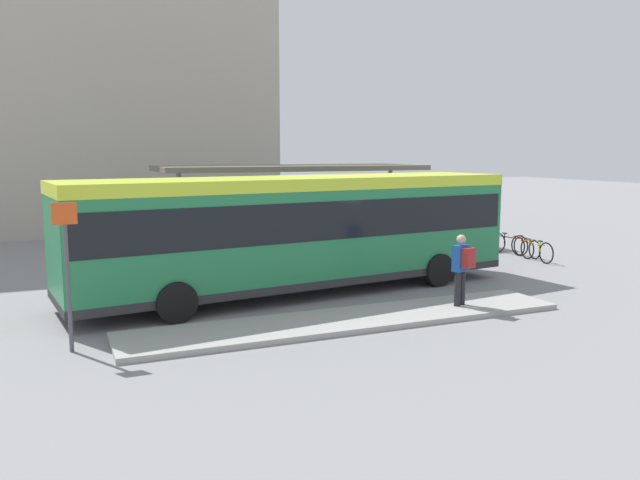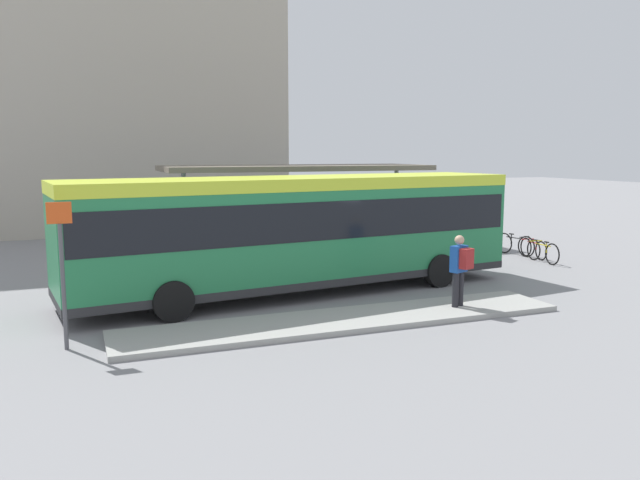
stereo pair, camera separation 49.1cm
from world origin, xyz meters
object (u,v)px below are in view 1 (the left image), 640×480
bicycle_red (527,248)px  bicycle_black (508,244)px  pedestrian_waiting (462,265)px  city_bus (299,225)px  platform_sign (67,270)px  bicycle_yellow (537,251)px

bicycle_red → bicycle_black: (-0.14, 0.81, 0.04)m
bicycle_red → pedestrian_waiting: bearing=135.3°
city_bus → platform_sign: (-5.74, -2.95, -0.24)m
city_bus → platform_sign: bearing=-159.9°
city_bus → bicycle_red: bearing=5.2°
pedestrian_waiting → bicycle_red: (6.70, 5.36, -0.74)m
city_bus → bicycle_black: city_bus is taller
pedestrian_waiting → bicycle_red: bearing=-71.6°
pedestrian_waiting → bicycle_black: pedestrian_waiting is taller
bicycle_red → platform_sign: size_ratio=0.57×
bicycle_yellow → bicycle_red: (0.29, 0.81, -0.03)m
city_bus → bicycle_yellow: (9.20, 1.27, -1.43)m
bicycle_black → pedestrian_waiting: bearing=-56.0°
bicycle_yellow → platform_sign: (-14.94, -4.22, 1.18)m
platform_sign → bicycle_black: bearing=21.2°
bicycle_red → platform_sign: platform_sign is taller
city_bus → platform_sign: city_bus is taller
city_bus → bicycle_yellow: 9.40m
pedestrian_waiting → platform_sign: (-8.54, 0.33, 0.47)m
bicycle_yellow → bicycle_black: (0.15, 1.62, 0.01)m
bicycle_yellow → platform_sign: 15.57m
bicycle_yellow → bicycle_black: 1.63m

